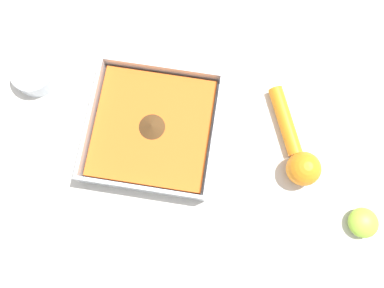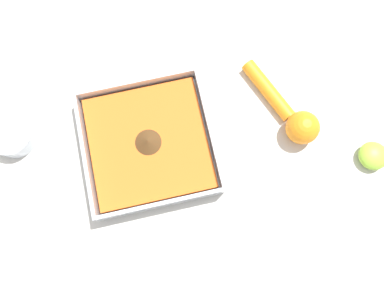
{
  "view_description": "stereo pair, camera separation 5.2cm",
  "coord_description": "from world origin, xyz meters",
  "px_view_note": "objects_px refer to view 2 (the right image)",
  "views": [
    {
      "loc": [
        -0.12,
        0.19,
        0.66
      ],
      "look_at": [
        -0.1,
        0.06,
        0.02
      ],
      "focal_mm": 35.0,
      "sensor_mm": 36.0,
      "label": 1
    },
    {
      "loc": [
        -0.07,
        0.19,
        0.66
      ],
      "look_at": [
        -0.1,
        0.06,
        0.02
      ],
      "focal_mm": 35.0,
      "sensor_mm": 36.0,
      "label": 2
    }
  ],
  "objects_px": {
    "spice_bowl": "(13,135)",
    "square_dish": "(149,144)",
    "lemon_half": "(373,156)",
    "lemon_squeezer": "(292,116)"
  },
  "relations": [
    {
      "from": "spice_bowl",
      "to": "square_dish",
      "type": "bearing_deg",
      "value": 163.36
    },
    {
      "from": "spice_bowl",
      "to": "lemon_squeezer",
      "type": "relative_size",
      "value": 0.45
    },
    {
      "from": "lemon_half",
      "to": "lemon_squeezer",
      "type": "bearing_deg",
      "value": -38.57
    },
    {
      "from": "square_dish",
      "to": "lemon_squeezer",
      "type": "bearing_deg",
      "value": 178.26
    },
    {
      "from": "square_dish",
      "to": "lemon_squeezer",
      "type": "xyz_separation_m",
      "value": [
        -0.26,
        0.01,
        0.01
      ]
    },
    {
      "from": "spice_bowl",
      "to": "lemon_half",
      "type": "distance_m",
      "value": 0.63
    },
    {
      "from": "spice_bowl",
      "to": "lemon_half",
      "type": "height_order",
      "value": "spice_bowl"
    },
    {
      "from": "spice_bowl",
      "to": "lemon_half",
      "type": "relative_size",
      "value": 1.58
    },
    {
      "from": "lemon_squeezer",
      "to": "lemon_half",
      "type": "height_order",
      "value": "lemon_squeezer"
    },
    {
      "from": "spice_bowl",
      "to": "lemon_squeezer",
      "type": "distance_m",
      "value": 0.49
    }
  ]
}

